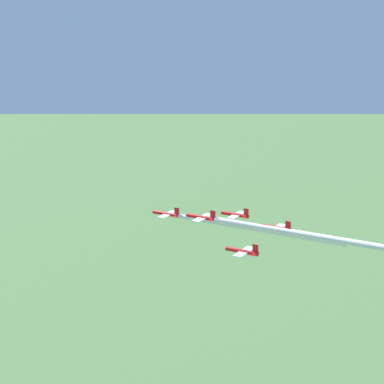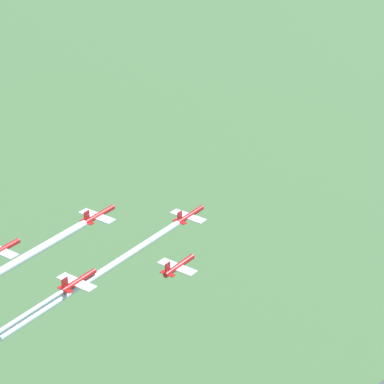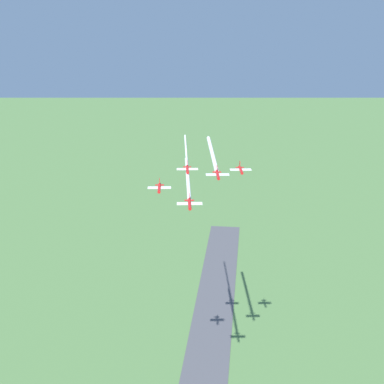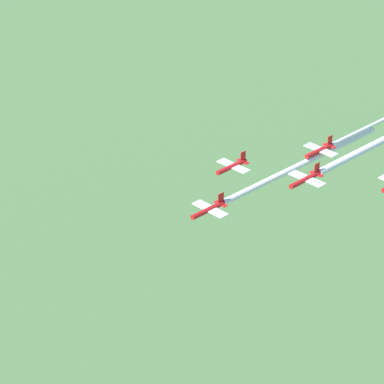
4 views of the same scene
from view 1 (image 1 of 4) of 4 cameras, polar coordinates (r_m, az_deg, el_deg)
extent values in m
cylinder|color=red|center=(197.91, -1.98, -1.68)|extent=(3.93, 7.71, 0.97)
cube|color=white|center=(197.64, -1.85, -1.70)|extent=(7.66, 4.79, 0.16)
cube|color=red|center=(195.92, -1.17, -1.48)|extent=(0.65, 1.35, 1.94)
cube|color=red|center=(196.27, -1.17, -1.82)|extent=(2.98, 1.97, 0.11)
cylinder|color=red|center=(181.52, 0.68, -1.94)|extent=(3.93, 7.71, 0.97)
cube|color=white|center=(181.27, 0.83, -1.96)|extent=(7.66, 4.79, 0.16)
cube|color=red|center=(179.66, 1.59, -1.72)|extent=(0.65, 1.35, 1.94)
cube|color=red|center=(180.02, 1.59, -2.09)|extent=(2.98, 1.97, 0.11)
cylinder|color=red|center=(198.37, 3.29, -1.74)|extent=(3.93, 7.71, 0.97)
cube|color=white|center=(198.14, 3.42, -1.76)|extent=(7.66, 4.79, 0.16)
cube|color=red|center=(196.65, 4.14, -1.54)|extent=(0.65, 1.35, 1.94)
cube|color=red|center=(197.00, 4.14, -1.87)|extent=(2.98, 1.97, 0.11)
cylinder|color=red|center=(167.83, 3.83, -4.53)|extent=(3.93, 7.71, 0.97)
cube|color=white|center=(167.61, 3.99, -4.56)|extent=(7.66, 4.79, 0.16)
cube|color=red|center=(166.11, 4.85, -4.32)|extent=(0.65, 1.35, 1.94)
cube|color=red|center=(166.52, 4.84, -4.72)|extent=(2.98, 1.97, 0.11)
cylinder|color=red|center=(183.64, 6.38, -2.73)|extent=(3.93, 7.71, 0.97)
cube|color=white|center=(183.44, 6.53, -2.76)|extent=(7.66, 4.79, 0.16)
cube|color=red|center=(182.07, 7.33, -2.52)|extent=(0.65, 1.35, 1.94)
cube|color=red|center=(182.44, 7.32, -2.88)|extent=(2.98, 1.97, 0.11)
cylinder|color=white|center=(185.81, 5.04, -2.86)|extent=(18.45, 42.49, 1.19)
cylinder|color=white|center=(170.40, 8.83, -3.28)|extent=(19.35, 44.28, 1.39)
camera|label=2|loc=(254.89, 37.17, 18.16)|focal=85.00mm
camera|label=3|loc=(295.23, -27.05, 12.80)|focal=50.00mm
camera|label=4|loc=(210.95, -45.57, 17.53)|focal=85.00mm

